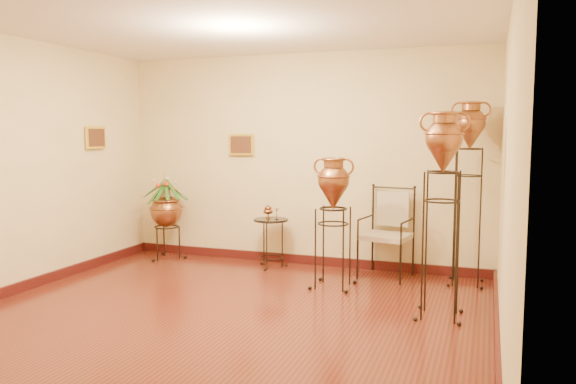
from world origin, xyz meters
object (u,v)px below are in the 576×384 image
(amphora_tall, at_px, (468,191))
(planter_urn, at_px, (166,207))
(amphora_mid, at_px, (442,214))
(armchair, at_px, (386,233))
(side_table, at_px, (271,242))

(amphora_tall, xyz_separation_m, planter_urn, (-4.02, 0.00, -0.36))
(amphora_mid, bearing_deg, armchair, 119.44)
(planter_urn, distance_m, armchair, 3.09)
(armchair, bearing_deg, planter_urn, -170.27)
(amphora_tall, bearing_deg, planter_urn, 180.00)
(armchair, relative_size, side_table, 1.35)
(side_table, bearing_deg, planter_urn, -179.97)
(amphora_tall, relative_size, armchair, 1.94)
(armchair, distance_m, side_table, 1.52)
(amphora_tall, relative_size, planter_urn, 1.64)
(amphora_mid, relative_size, armchair, 1.80)
(amphora_tall, bearing_deg, armchair, 180.00)
(planter_urn, bearing_deg, side_table, 0.03)
(amphora_tall, height_order, armchair, amphora_tall)
(armchair, height_order, side_table, armchair)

